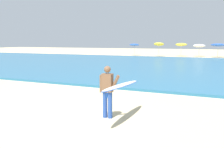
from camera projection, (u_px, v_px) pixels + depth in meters
name	position (u px, v px, depth m)	size (l,w,h in m)	color
ground_plane	(36.00, 109.00, 9.54)	(160.00, 160.00, 0.00)	beige
sea	(161.00, 65.00, 26.46)	(120.00, 28.00, 0.14)	teal
surfer_with_board	(114.00, 88.00, 8.21)	(0.95, 2.94, 1.73)	#284CA3
beach_umbrella_0	(134.00, 45.00, 46.06)	(1.76, 1.78, 2.16)	beige
beach_umbrella_1	(159.00, 44.00, 43.03)	(1.70, 1.74, 2.41)	beige
beach_umbrella_2	(181.00, 45.00, 43.20)	(1.89, 1.91, 2.27)	beige
beach_umbrella_3	(199.00, 46.00, 42.70)	(1.99, 2.01, 2.11)	beige
beach_umbrella_4	(218.00, 45.00, 40.24)	(2.28, 2.30, 2.27)	beige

